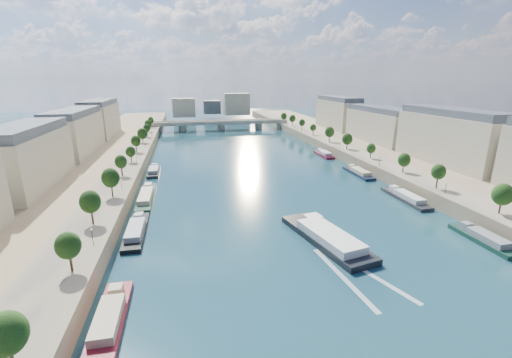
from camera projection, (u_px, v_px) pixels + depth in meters
name	position (u px, v px, depth m)	size (l,w,h in m)	color
ground	(256.00, 174.00, 155.76)	(700.00, 700.00, 0.00)	#0C2B36
quay_left	(85.00, 178.00, 140.91)	(44.00, 520.00, 5.00)	#9E8460
quay_right	(398.00, 161.00, 169.21)	(44.00, 520.00, 5.00)	#9E8460
pave_left	(123.00, 170.00, 143.14)	(14.00, 520.00, 0.10)	gray
pave_right	(371.00, 158.00, 165.54)	(14.00, 520.00, 0.10)	gray
trees_left	(127.00, 156.00, 143.87)	(4.80, 268.80, 8.26)	#382B1E
trees_right	(358.00, 143.00, 173.01)	(4.80, 268.80, 8.26)	#382B1E
lamps_left	(130.00, 169.00, 133.86)	(0.36, 200.36, 4.28)	black
lamps_right	(358.00, 150.00, 168.58)	(0.36, 200.36, 4.28)	black
buildings_left	(55.00, 141.00, 145.68)	(16.00, 226.00, 23.20)	#B8AC8E
buildings_right	(410.00, 129.00, 179.10)	(16.00, 226.00, 23.20)	#B8AC8E
skyline	(216.00, 106.00, 358.40)	(79.00, 42.00, 22.00)	#B8AC8E
bridge	(221.00, 124.00, 287.65)	(112.00, 12.00, 8.15)	#C1B79E
tour_barge	(326.00, 237.00, 90.77)	(15.85, 33.32, 4.36)	black
wake	(356.00, 275.00, 75.64)	(13.10, 26.00, 0.04)	silver
moored_barges_left	(135.00, 236.00, 92.61)	(5.00, 157.72, 3.60)	black
moored_barges_right	(405.00, 197.00, 122.56)	(5.00, 165.38, 3.60)	black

